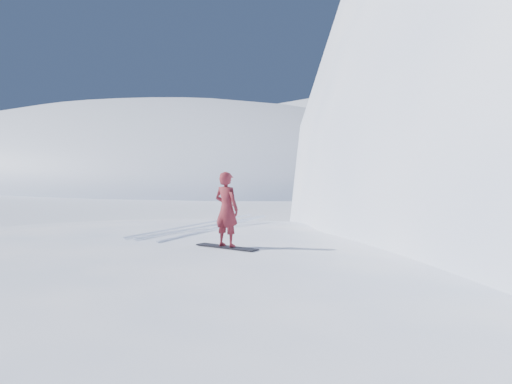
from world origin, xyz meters
The scene contains 8 objects.
near_ridge centered at (1.00, 3.00, 0.00)m, with size 36.00×28.00×4.80m, color white.
far_ridge_a centered at (-70.00, 60.00, 0.00)m, with size 120.00×70.00×28.00m, color white.
far_ridge_c centered at (-40.00, 110.00, 0.00)m, with size 140.00×90.00×36.00m, color white.
wind_bumps centered at (-0.56, 2.12, 0.00)m, with size 16.00×14.40×1.00m.
snowboard centered at (1.06, 2.49, 2.41)m, with size 1.46×0.27×0.02m, color black.
snowboarder centered at (1.06, 2.49, 3.19)m, with size 0.56×0.37×1.54m, color maroon.
vapor_plume centered at (-49.21, 33.73, 0.00)m, with size 9.09×7.28×6.37m, color white.
board_tracks centered at (-1.77, 5.08, 2.42)m, with size 2.06×5.96×0.04m.
Camera 1 is at (8.60, -6.41, 4.26)m, focal length 40.00 mm.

